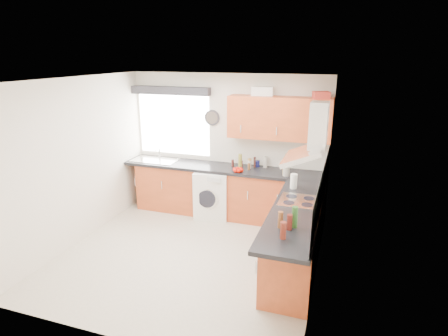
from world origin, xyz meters
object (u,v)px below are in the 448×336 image
(oven, at_px, (297,234))
(washing_machine, at_px, (212,193))
(extractor_hood, at_px, (311,140))
(upper_cabinets, at_px, (279,118))

(oven, relative_size, washing_machine, 0.99)
(extractor_hood, relative_size, washing_machine, 0.91)
(oven, bearing_deg, extractor_hood, -0.00)
(oven, bearing_deg, washing_machine, 146.31)
(oven, distance_m, upper_cabinets, 1.99)
(oven, relative_size, extractor_hood, 1.09)
(oven, bearing_deg, upper_cabinets, 112.54)
(oven, distance_m, washing_machine, 1.98)
(oven, height_order, extractor_hood, extractor_hood)
(extractor_hood, bearing_deg, upper_cabinets, 116.13)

